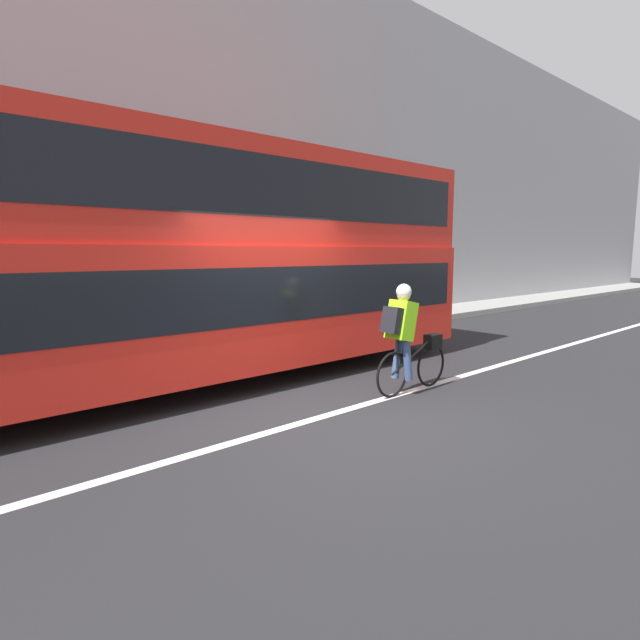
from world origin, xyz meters
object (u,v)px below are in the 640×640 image
at_px(bus, 184,253).
at_px(cyclist_on_bike, 406,335).
at_px(trash_bin, 285,313).
at_px(street_sign_post, 68,280).

xyz_separation_m(bus, cyclist_on_bike, (2.07, -2.49, -1.13)).
bearing_deg(trash_bin, bus, -147.08).
distance_m(trash_bin, street_sign_post, 4.75).
distance_m(cyclist_on_bike, trash_bin, 5.13).
bearing_deg(trash_bin, street_sign_post, -179.92).
relative_size(bus, street_sign_post, 4.10).
distance_m(bus, trash_bin, 4.59).
bearing_deg(bus, trash_bin, 32.92).
xyz_separation_m(cyclist_on_bike, street_sign_post, (-3.05, 4.86, 0.68)).
bearing_deg(bus, street_sign_post, 112.56).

